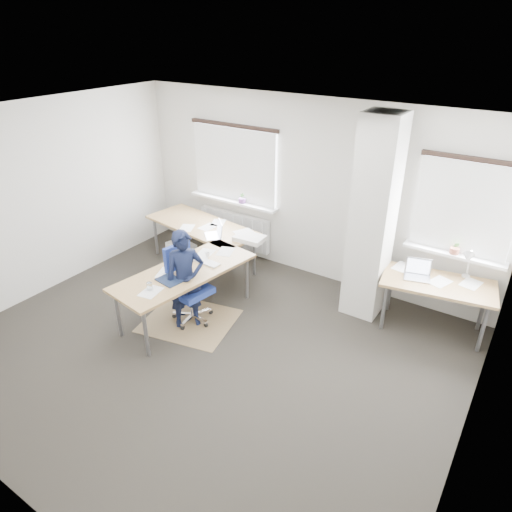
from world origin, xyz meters
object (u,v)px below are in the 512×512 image
Objects in this scene: desk_side at (438,285)px; task_chair at (190,300)px; desk_main at (197,248)px; person at (186,280)px.

desk_side is 3.30m from task_chair.
desk_side is (3.29, 0.90, -0.01)m from desk_main.
desk_side is at bearing 23.98° from desk_main.
person is (-2.81, -1.71, 0.01)m from desk_side.
task_chair is (0.43, -0.70, -0.39)m from desk_main.
task_chair reaches higher than desk_main.
task_chair is 0.78× the size of person.
task_chair is at bearing -49.87° from desk_main.
person is at bearing -158.68° from desk_side.
task_chair is (-2.86, -1.60, -0.38)m from desk_side.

